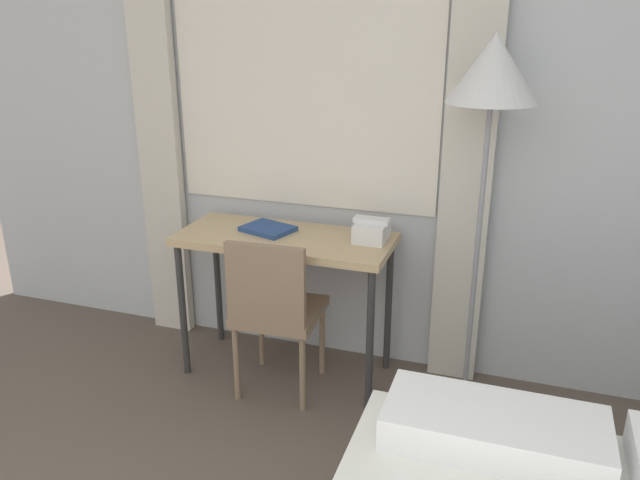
{
  "coord_description": "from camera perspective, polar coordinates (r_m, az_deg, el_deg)",
  "views": [
    {
      "loc": [
        0.67,
        0.08,
        1.8
      ],
      "look_at": [
        -0.11,
        2.4,
        0.92
      ],
      "focal_mm": 35.0,
      "sensor_mm": 36.0,
      "label": 1
    }
  ],
  "objects": [
    {
      "name": "desk",
      "position": [
        3.14,
        -3.21,
        -0.97
      ],
      "size": [
        1.08,
        0.47,
        0.77
      ],
      "color": "tan",
      "rests_on": "ground_plane"
    },
    {
      "name": "desk_chair",
      "position": [
        3.03,
        -4.14,
        -6.09
      ],
      "size": [
        0.42,
        0.42,
        0.84
      ],
      "rotation": [
        0.0,
        0.0,
        0.04
      ],
      "color": "#8C7259",
      "rests_on": "ground_plane"
    },
    {
      "name": "book",
      "position": [
        3.18,
        -4.78,
        1.05
      ],
      "size": [
        0.29,
        0.25,
        0.02
      ],
      "rotation": [
        0.0,
        0.0,
        -0.31
      ],
      "color": "navy",
      "rests_on": "desk"
    },
    {
      "name": "telephone",
      "position": [
        3.04,
        4.74,
        0.89
      ],
      "size": [
        0.17,
        0.19,
        0.11
      ],
      "color": "white",
      "rests_on": "desk"
    },
    {
      "name": "standing_lamp",
      "position": [
        2.74,
        15.39,
        12.58
      ],
      "size": [
        0.38,
        0.38,
        1.74
      ],
      "color": "#4C4C51",
      "rests_on": "ground_plane"
    },
    {
      "name": "wall_back_with_window",
      "position": [
        3.15,
        5.27,
        11.58
      ],
      "size": [
        5.14,
        0.13,
        2.7
      ],
      "color": "silver",
      "rests_on": "ground_plane"
    }
  ]
}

